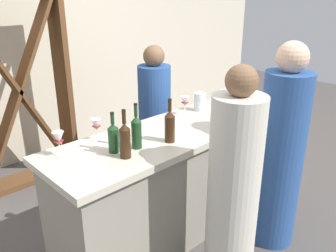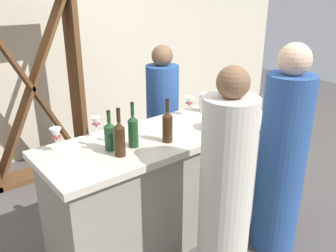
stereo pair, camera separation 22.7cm
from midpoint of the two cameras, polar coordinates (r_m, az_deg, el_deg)
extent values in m
plane|color=#4C4744|center=(3.16, -2.14, -16.44)|extent=(12.00, 12.00, 0.00)
cube|color=beige|center=(4.44, -22.20, 12.86)|extent=(8.00, 0.10, 2.80)
cube|color=gray|center=(2.92, -2.25, -9.76)|extent=(1.89, 0.61, 0.86)
cube|color=beige|center=(2.71, -2.39, -1.51)|extent=(1.97, 0.69, 0.05)
cube|color=brown|center=(4.02, -18.09, 6.68)|extent=(0.06, 0.28, 1.98)
cube|color=brown|center=(4.18, -22.60, -7.58)|extent=(1.04, 0.28, 0.06)
cube|color=brown|center=(3.84, -24.61, 5.14)|extent=(0.95, 0.20, 1.88)
cube|color=brown|center=(3.84, -24.61, 5.14)|extent=(0.95, 0.20, 1.88)
cylinder|color=#193D1E|center=(2.39, -11.36, -2.34)|extent=(0.07, 0.07, 0.17)
cone|color=#193D1E|center=(2.36, -11.54, -0.13)|extent=(0.07, 0.07, 0.03)
cylinder|color=#193D1E|center=(2.34, -11.63, 1.03)|extent=(0.03, 0.03, 0.07)
cylinder|color=black|center=(2.33, -11.70, 1.98)|extent=(0.03, 0.03, 0.01)
cylinder|color=#331E0F|center=(2.30, -9.72, -2.84)|extent=(0.07, 0.07, 0.20)
cone|color=#331E0F|center=(2.26, -9.91, -0.13)|extent=(0.07, 0.07, 0.04)
cylinder|color=#331E0F|center=(2.23, -10.00, 1.30)|extent=(0.03, 0.03, 0.08)
cylinder|color=black|center=(2.22, -10.08, 2.45)|extent=(0.03, 0.03, 0.01)
cylinder|color=#193D1E|center=(2.43, -7.75, -1.47)|extent=(0.07, 0.07, 0.19)
cone|color=#193D1E|center=(2.38, -7.88, 1.07)|extent=(0.07, 0.07, 0.04)
cylinder|color=#193D1E|center=(2.37, -7.95, 2.40)|extent=(0.02, 0.02, 0.08)
cylinder|color=black|center=(2.35, -8.01, 3.46)|extent=(0.03, 0.03, 0.01)
cylinder|color=#331E0F|center=(2.50, -2.31, -0.54)|extent=(0.07, 0.07, 0.19)
cone|color=#331E0F|center=(2.46, -2.35, 1.92)|extent=(0.07, 0.07, 0.04)
cylinder|color=#331E0F|center=(2.45, -2.37, 3.21)|extent=(0.03, 0.03, 0.08)
cylinder|color=black|center=(2.43, -2.39, 4.24)|extent=(0.03, 0.03, 0.01)
cylinder|color=white|center=(3.08, 0.60, 1.85)|extent=(0.07, 0.07, 0.00)
cylinder|color=white|center=(3.06, 0.60, 2.62)|extent=(0.01, 0.01, 0.08)
cone|color=white|center=(3.04, 0.61, 4.06)|extent=(0.08, 0.08, 0.08)
cone|color=maroon|center=(3.04, 0.60, 3.57)|extent=(0.06, 0.06, 0.02)
cylinder|color=white|center=(2.47, -19.46, -4.56)|extent=(0.06, 0.06, 0.00)
cylinder|color=white|center=(2.45, -19.58, -3.67)|extent=(0.01, 0.01, 0.08)
cone|color=white|center=(2.42, -19.82, -1.88)|extent=(0.08, 0.08, 0.09)
cone|color=maroon|center=(2.43, -19.73, -2.56)|extent=(0.07, 0.07, 0.02)
cylinder|color=white|center=(2.64, -13.72, -2.16)|extent=(0.07, 0.07, 0.00)
cylinder|color=white|center=(2.63, -13.80, -1.35)|extent=(0.01, 0.01, 0.08)
cone|color=white|center=(2.60, -13.94, 0.23)|extent=(0.07, 0.07, 0.08)
cone|color=maroon|center=(2.61, -13.89, -0.32)|extent=(0.06, 0.06, 0.03)
cylinder|color=silver|center=(3.16, 3.06, 3.90)|extent=(0.10, 0.10, 0.16)
cylinder|color=#284C8C|center=(2.81, 15.28, -5.63)|extent=(0.44, 0.44, 1.39)
sphere|color=#D8AD8C|center=(2.56, 17.02, 10.50)|extent=(0.23, 0.23, 0.23)
cylinder|color=beige|center=(2.32, 7.55, -11.61)|extent=(0.38, 0.38, 1.37)
sphere|color=brown|center=(2.01, 8.60, 7.14)|extent=(0.19, 0.19, 0.19)
cylinder|color=#284C8C|center=(3.62, -3.92, -0.01)|extent=(0.36, 0.36, 1.24)
sphere|color=brown|center=(3.43, -4.22, 11.15)|extent=(0.21, 0.21, 0.21)
camera|label=1|loc=(0.11, -92.42, -0.94)|focal=37.90mm
camera|label=2|loc=(0.11, 87.58, 0.94)|focal=37.90mm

